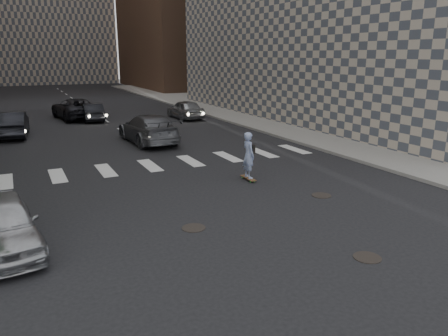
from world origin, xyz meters
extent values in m
plane|color=black|center=(0.00, 0.00, 0.00)|extent=(160.00, 160.00, 0.00)
cube|color=gray|center=(14.50, 20.00, 0.07)|extent=(13.00, 80.00, 0.15)
cube|color=black|center=(11.20, 14.00, 2.00)|extent=(0.30, 18.00, 4.00)
cylinder|color=black|center=(1.20, -2.50, 0.01)|extent=(0.70, 0.70, 0.02)
cylinder|color=black|center=(-2.00, 1.20, 0.01)|extent=(0.70, 0.70, 0.02)
cylinder|color=black|center=(3.30, 2.00, 0.01)|extent=(0.70, 0.70, 0.02)
cube|color=brown|center=(1.89, 4.91, 0.09)|extent=(0.26, 1.00, 0.02)
cylinder|color=green|center=(1.80, 4.56, 0.03)|extent=(0.03, 0.07, 0.07)
cylinder|color=green|center=(1.98, 4.56, 0.03)|extent=(0.03, 0.07, 0.07)
cylinder|color=green|center=(1.81, 5.27, 0.03)|extent=(0.03, 0.07, 0.07)
cylinder|color=green|center=(1.99, 5.27, 0.03)|extent=(0.03, 0.07, 0.07)
imported|color=#7F93B8|center=(1.89, 4.91, 1.04)|extent=(0.46, 0.69, 1.87)
cube|color=black|center=(2.09, 4.97, 1.27)|extent=(0.12, 0.31, 0.35)
imported|color=#ABADB2|center=(-7.00, 2.00, 0.71)|extent=(2.13, 4.35, 1.43)
imported|color=black|center=(-6.50, 19.62, 0.78)|extent=(2.09, 4.89, 1.57)
imported|color=#53555A|center=(0.50, 14.24, 0.81)|extent=(2.51, 5.69, 1.62)
imported|color=black|center=(-1.93, 26.00, 0.80)|extent=(3.39, 6.04, 1.60)
imported|color=#9FA1A6|center=(5.85, 22.28, 0.74)|extent=(1.93, 4.40, 1.47)
imported|color=black|center=(-0.90, 24.32, 0.66)|extent=(1.68, 4.11, 1.32)
camera|label=1|loc=(-6.43, -9.94, 4.96)|focal=35.00mm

